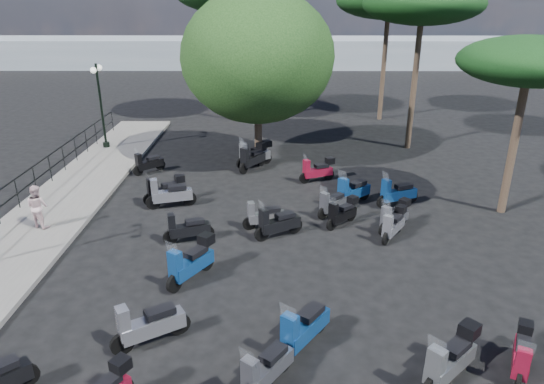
{
  "coord_description": "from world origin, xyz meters",
  "views": [
    {
      "loc": [
        1.43,
        -11.17,
        7.23
      ],
      "look_at": [
        1.35,
        3.8,
        1.2
      ],
      "focal_mm": 32.0,
      "sensor_mm": 36.0,
      "label": 1
    }
  ],
  "objects_px": {
    "scooter_8": "(191,262)",
    "scooter_17": "(253,158)",
    "scooter_7": "(149,325)",
    "scooter_15": "(278,224)",
    "scooter_9": "(264,216)",
    "scooter_21": "(394,217)",
    "scooter_5": "(148,164)",
    "scooter_23": "(317,170)",
    "scooter_29": "(352,192)",
    "scooter_10": "(170,194)",
    "scooter_4": "(165,190)",
    "pine_0": "(389,1)",
    "scooter_16": "(342,213)",
    "scooter_14": "(266,370)",
    "scooter_20": "(303,329)",
    "scooter_27": "(394,225)",
    "scooter_11": "(255,155)",
    "scooter_3": "(187,229)",
    "scooter_28": "(397,193)",
    "lamp_post_2": "(100,101)",
    "scooter_25": "(450,360)",
    "pine_1": "(423,4)",
    "scooter_26": "(522,355)",
    "scooter_22": "(332,204)",
    "broadleaf_tree": "(258,57)",
    "pedestrian_far": "(38,206)",
    "pine_3": "(530,62)"
  },
  "relations": [
    {
      "from": "scooter_4",
      "to": "scooter_25",
      "type": "relative_size",
      "value": 1.05
    },
    {
      "from": "scooter_22",
      "to": "scooter_20",
      "type": "bearing_deg",
      "value": 123.49
    },
    {
      "from": "scooter_8",
      "to": "scooter_14",
      "type": "bearing_deg",
      "value": 149.91
    },
    {
      "from": "scooter_7",
      "to": "pine_0",
      "type": "bearing_deg",
      "value": -55.41
    },
    {
      "from": "scooter_5",
      "to": "scooter_9",
      "type": "relative_size",
      "value": 0.8
    },
    {
      "from": "scooter_11",
      "to": "scooter_27",
      "type": "xyz_separation_m",
      "value": [
        4.73,
        -7.11,
        -0.09
      ]
    },
    {
      "from": "scooter_28",
      "to": "scooter_29",
      "type": "relative_size",
      "value": 1.12
    },
    {
      "from": "scooter_16",
      "to": "scooter_14",
      "type": "bearing_deg",
      "value": 117.95
    },
    {
      "from": "scooter_11",
      "to": "scooter_23",
      "type": "relative_size",
      "value": 1.06
    },
    {
      "from": "scooter_4",
      "to": "lamp_post_2",
      "type": "bearing_deg",
      "value": 5.54
    },
    {
      "from": "scooter_7",
      "to": "scooter_15",
      "type": "distance_m",
      "value": 5.98
    },
    {
      "from": "scooter_9",
      "to": "scooter_14",
      "type": "height_order",
      "value": "scooter_14"
    },
    {
      "from": "lamp_post_2",
      "to": "scooter_11",
      "type": "relative_size",
      "value": 2.57
    },
    {
      "from": "lamp_post_2",
      "to": "scooter_23",
      "type": "relative_size",
      "value": 2.72
    },
    {
      "from": "scooter_3",
      "to": "scooter_22",
      "type": "relative_size",
      "value": 1.29
    },
    {
      "from": "scooter_7",
      "to": "scooter_29",
      "type": "height_order",
      "value": "scooter_29"
    },
    {
      "from": "scooter_5",
      "to": "scooter_23",
      "type": "height_order",
      "value": "scooter_23"
    },
    {
      "from": "scooter_11",
      "to": "scooter_26",
      "type": "xyz_separation_m",
      "value": [
        5.97,
        -13.16,
        -0.11
      ]
    },
    {
      "from": "scooter_15",
      "to": "pine_1",
      "type": "bearing_deg",
      "value": -62.69
    },
    {
      "from": "pedestrian_far",
      "to": "scooter_17",
      "type": "bearing_deg",
      "value": -116.19
    },
    {
      "from": "pine_3",
      "to": "broadleaf_tree",
      "type": "bearing_deg",
      "value": 149.06
    },
    {
      "from": "scooter_11",
      "to": "scooter_26",
      "type": "distance_m",
      "value": 14.45
    },
    {
      "from": "scooter_7",
      "to": "scooter_15",
      "type": "xyz_separation_m",
      "value": [
        2.88,
        5.24,
        -0.03
      ]
    },
    {
      "from": "scooter_21",
      "to": "scooter_22",
      "type": "bearing_deg",
      "value": 14.48
    },
    {
      "from": "scooter_8",
      "to": "scooter_17",
      "type": "bearing_deg",
      "value": -65.73
    },
    {
      "from": "scooter_9",
      "to": "scooter_21",
      "type": "relative_size",
      "value": 1.24
    },
    {
      "from": "pine_0",
      "to": "scooter_3",
      "type": "bearing_deg",
      "value": -119.39
    },
    {
      "from": "scooter_25",
      "to": "pine_1",
      "type": "bearing_deg",
      "value": -53.49
    },
    {
      "from": "scooter_4",
      "to": "pine_0",
      "type": "height_order",
      "value": "pine_0"
    },
    {
      "from": "scooter_10",
      "to": "scooter_27",
      "type": "distance_m",
      "value": 8.04
    },
    {
      "from": "scooter_9",
      "to": "scooter_21",
      "type": "xyz_separation_m",
      "value": [
        4.31,
        -0.11,
        0.04
      ]
    },
    {
      "from": "scooter_14",
      "to": "pedestrian_far",
      "type": "bearing_deg",
      "value": -6.17
    },
    {
      "from": "scooter_14",
      "to": "scooter_23",
      "type": "distance_m",
      "value": 11.86
    },
    {
      "from": "scooter_23",
      "to": "scooter_29",
      "type": "height_order",
      "value": "scooter_29"
    },
    {
      "from": "scooter_28",
      "to": "scooter_11",
      "type": "bearing_deg",
      "value": 27.71
    },
    {
      "from": "scooter_16",
      "to": "pedestrian_far",
      "type": "bearing_deg",
      "value": 48.9
    },
    {
      "from": "scooter_5",
      "to": "scooter_17",
      "type": "relative_size",
      "value": 0.78
    },
    {
      "from": "scooter_10",
      "to": "broadleaf_tree",
      "type": "distance_m",
      "value": 7.34
    },
    {
      "from": "scooter_17",
      "to": "scooter_10",
      "type": "bearing_deg",
      "value": 89.63
    },
    {
      "from": "scooter_20",
      "to": "pine_0",
      "type": "relative_size",
      "value": 0.19
    },
    {
      "from": "scooter_11",
      "to": "scooter_14",
      "type": "bearing_deg",
      "value": 147.93
    },
    {
      "from": "scooter_5",
      "to": "scooter_26",
      "type": "bearing_deg",
      "value": 176.83
    },
    {
      "from": "scooter_11",
      "to": "scooter_20",
      "type": "height_order",
      "value": "same"
    },
    {
      "from": "pine_1",
      "to": "scooter_22",
      "type": "bearing_deg",
      "value": -120.0
    },
    {
      "from": "scooter_15",
      "to": "scooter_23",
      "type": "relative_size",
      "value": 1.03
    },
    {
      "from": "scooter_10",
      "to": "scooter_20",
      "type": "relative_size",
      "value": 1.15
    },
    {
      "from": "scooter_9",
      "to": "scooter_10",
      "type": "distance_m",
      "value": 3.91
    },
    {
      "from": "scooter_10",
      "to": "scooter_26",
      "type": "distance_m",
      "value": 12.28
    },
    {
      "from": "scooter_8",
      "to": "pine_0",
      "type": "xyz_separation_m",
      "value": [
        8.94,
        19.0,
        6.47
      ]
    },
    {
      "from": "pedestrian_far",
      "to": "scooter_5",
      "type": "height_order",
      "value": "pedestrian_far"
    }
  ]
}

